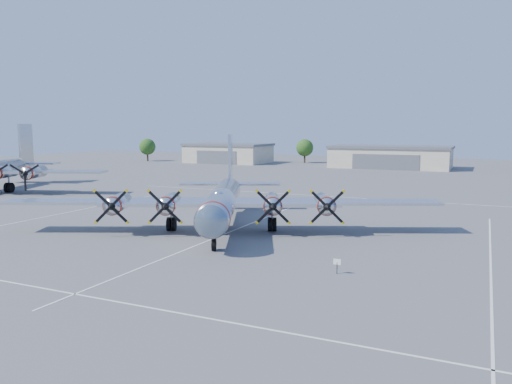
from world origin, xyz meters
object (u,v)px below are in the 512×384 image
at_px(tree_far_west, 147,147).
at_px(tree_west, 305,148).
at_px(main_bomber_b29, 223,227).
at_px(hangar_center, 390,157).
at_px(hangar_west, 228,153).
at_px(info_placard, 337,263).

distance_m(tree_far_west, tree_west, 46.57).
xyz_separation_m(tree_far_west, main_bomber_b29, (68.35, -78.91, -4.22)).
distance_m(hangar_center, tree_west, 26.30).
distance_m(hangar_west, main_bomber_b29, 93.56).
height_order(hangar_west, tree_west, tree_west).
bearing_deg(hangar_west, tree_west, 21.89).
height_order(hangar_center, info_placard, hangar_center).
height_order(tree_far_west, main_bomber_b29, tree_far_west).
bearing_deg(hangar_center, tree_west, 162.18).
bearing_deg(tree_west, hangar_west, -158.11).
bearing_deg(info_placard, main_bomber_b29, 146.65).
relative_size(main_bomber_b29, info_placard, 40.36).
distance_m(hangar_west, info_placard, 109.94).
bearing_deg(hangar_west, hangar_center, -0.00).
relative_size(hangar_west, info_placard, 22.65).
bearing_deg(info_placard, tree_far_west, 135.99).
distance_m(tree_far_west, main_bomber_b29, 104.48).
bearing_deg(main_bomber_b29, hangar_center, 64.79).
relative_size(hangar_center, main_bomber_b29, 0.71).
distance_m(main_bomber_b29, info_placard, 17.91).
bearing_deg(tree_far_west, main_bomber_b29, -49.10).
height_order(hangar_center, tree_far_west, tree_far_west).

